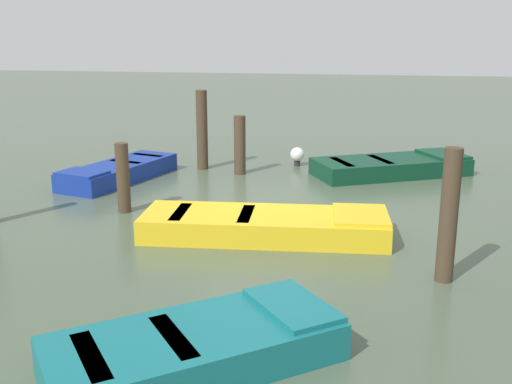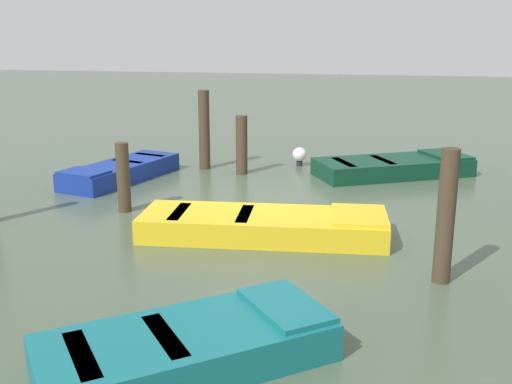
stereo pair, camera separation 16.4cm
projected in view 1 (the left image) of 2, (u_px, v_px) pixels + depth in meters
The scene contains 10 objects.
ground_plane at pixel (256, 209), 11.80m from camera, with size 80.00×80.00×0.00m, color #475642.
rowboat_blue at pixel (119, 171), 14.06m from camera, with size 3.35×1.87×0.46m.
rowboat_teal at pixel (197, 346), 6.21m from camera, with size 2.87×3.13×0.46m.
rowboat_yellow at pixel (266, 225), 10.16m from camera, with size 1.71×4.18×0.46m.
rowboat_dark_green at pixel (392, 166), 14.63m from camera, with size 2.99×3.91×0.46m.
mooring_piling_mid_right at pixel (123, 178), 11.47m from camera, with size 0.25×0.25×1.33m, color #423323.
mooring_piling_near_right at pixel (240, 145), 14.60m from camera, with size 0.28×0.28×1.42m, color #423323.
mooring_piling_far_right at pixel (202, 130), 15.09m from camera, with size 0.28×0.28×1.97m, color #423323.
mooring_piling_near_left at pixel (449, 216), 8.18m from camera, with size 0.24×0.24×1.87m, color #423323.
marker_buoy at pixel (297, 155), 15.61m from camera, with size 0.36×0.36×0.48m.
Camera 1 is at (11.11, 2.21, 3.33)m, focal length 42.62 mm.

